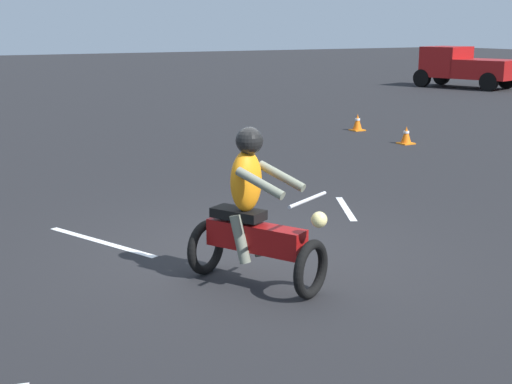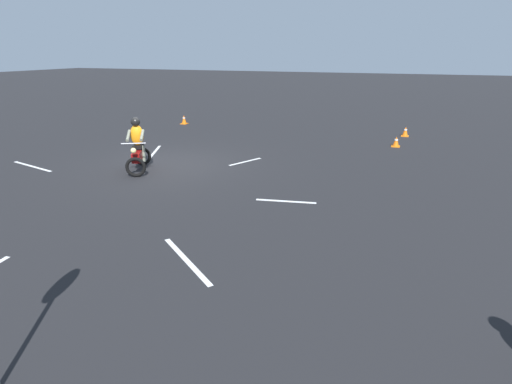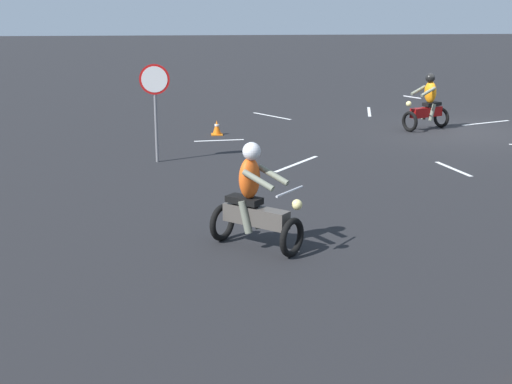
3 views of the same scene
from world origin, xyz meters
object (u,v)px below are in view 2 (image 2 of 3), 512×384
Objects in this scene: traffic_cone_mid_center at (184,120)px; motorcycle_rider_foreground at (138,148)px; traffic_cone_far_center at (396,142)px; traffic_cone_mid_left at (405,132)px.

motorcycle_rider_foreground is at bearing 20.51° from traffic_cone_mid_center.
motorcycle_rider_foreground is 9.68m from traffic_cone_far_center.
traffic_cone_mid_left is 1.06× the size of traffic_cone_far_center.
traffic_cone_far_center is (-6.23, 7.40, -0.53)m from motorcycle_rider_foreground.
motorcycle_rider_foreground is at bearing -49.91° from traffic_cone_far_center.
traffic_cone_far_center is at bearing 81.10° from traffic_cone_mid_center.
traffic_cone_mid_left is at bearing -159.91° from motorcycle_rider_foreground.
motorcycle_rider_foreground reaches higher than traffic_cone_mid_left.
traffic_cone_mid_left is (-8.47, 7.70, -0.52)m from motorcycle_rider_foreground.
traffic_cone_mid_left is at bearing 93.34° from traffic_cone_mid_center.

